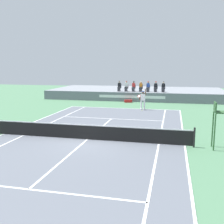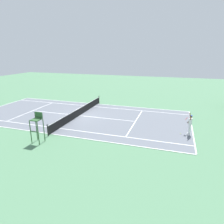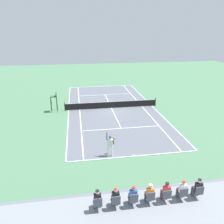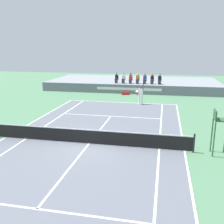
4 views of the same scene
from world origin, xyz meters
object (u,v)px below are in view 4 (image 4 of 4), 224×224
spectator_seated_0 (116,78)px  umpire_chair (220,127)px  spectator_seated_5 (152,79)px  equipment_bag (126,93)px  spectator_seated_1 (123,78)px  spectator_seated_4 (145,79)px  spectator_seated_3 (138,79)px  spectator_seated_6 (160,79)px  tennis_ball (140,105)px  tennis_player (140,94)px  spectator_seated_2 (131,79)px

spectator_seated_0 → umpire_chair: bearing=-64.0°
spectator_seated_5 → equipment_bag: 3.89m
spectator_seated_0 → spectator_seated_1: bearing=0.0°
spectator_seated_1 → spectator_seated_0: bearing=180.0°
spectator_seated_0 → spectator_seated_4: same height
spectator_seated_3 → spectator_seated_6: 2.70m
spectator_seated_1 → umpire_chair: 19.97m
tennis_ball → equipment_bag: (-2.24, 5.55, 0.13)m
tennis_ball → umpire_chair: size_ratio=0.03×
tennis_player → equipment_bag: tennis_player is taller
spectator_seated_4 → tennis_player: (0.13, -6.77, -0.73)m
umpire_chair → tennis_ball: bearing=115.6°
tennis_player → spectator_seated_5: bearing=83.4°
spectator_seated_5 → umpire_chair: 18.82m
spectator_seated_2 → spectator_seated_3: (0.89, 0.00, 0.00)m
spectator_seated_4 → umpire_chair: 19.05m
spectator_seated_2 → umpire_chair: bearing=-68.7°
spectator_seated_0 → spectator_seated_4: bearing=0.0°
tennis_player → spectator_seated_2: bearing=105.7°
spectator_seated_4 → spectator_seated_5: size_ratio=1.00×
spectator_seated_1 → tennis_player: 7.37m
spectator_seated_0 → spectator_seated_6: 5.38m
spectator_seated_3 → equipment_bag: bearing=-122.4°
spectator_seated_2 → tennis_player: (1.90, -6.77, -0.73)m
spectator_seated_1 → spectator_seated_2: same height
spectator_seated_0 → tennis_ball: size_ratio=18.60×
spectator_seated_1 → equipment_bag: spectator_seated_1 is taller
spectator_seated_3 → spectator_seated_0: bearing=180.0°
spectator_seated_0 → spectator_seated_4: (3.56, 0.00, 0.00)m
spectator_seated_4 → spectator_seated_2: bearing=180.0°
spectator_seated_4 → tennis_player: 6.81m
spectator_seated_3 → spectator_seated_6: bearing=0.0°
spectator_seated_1 → spectator_seated_2: size_ratio=1.00×
spectator_seated_1 → equipment_bag: 2.53m
spectator_seated_2 → equipment_bag: 2.48m
spectator_seated_2 → spectator_seated_6: bearing=0.0°
spectator_seated_0 → spectator_seated_1: (0.88, 0.00, 0.00)m
spectator_seated_1 → spectator_seated_6: (4.49, 0.00, 0.00)m
spectator_seated_1 → spectator_seated_6: 4.49m
spectator_seated_0 → spectator_seated_1: 0.88m
spectator_seated_2 → spectator_seated_6: (3.59, 0.00, 0.00)m
spectator_seated_6 → spectator_seated_4: bearing=180.0°
spectator_seated_0 → spectator_seated_4: size_ratio=1.00×
spectator_seated_5 → spectator_seated_6: 0.91m
tennis_ball → equipment_bag: equipment_bag is taller
spectator_seated_5 → spectator_seated_4: bearing=180.0°
spectator_seated_6 → tennis_player: bearing=-104.0°
spectator_seated_2 → spectator_seated_3: same height
tennis_ball → equipment_bag: 5.99m
spectator_seated_4 → tennis_ball: 7.65m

